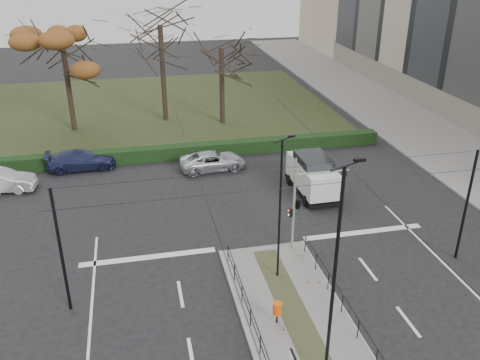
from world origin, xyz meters
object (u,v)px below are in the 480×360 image
(streetlamp_median_near, at_px, (335,275))
(parked_car_second, at_px, (0,181))
(traffic_light, at_px, (299,202))
(white_van, at_px, (313,174))
(rust_tree, at_px, (62,42))
(litter_bin, at_px, (277,309))
(bare_tree_center, at_px, (221,54))
(bare_tree_near, at_px, (160,32))
(parked_car_fourth, at_px, (213,161))
(streetlamp_median_far, at_px, (280,209))
(parked_car_third, at_px, (81,160))

(streetlamp_median_near, height_order, parked_car_second, streetlamp_median_near)
(traffic_light, height_order, parked_car_second, traffic_light)
(white_van, bearing_deg, rust_tree, 135.17)
(litter_bin, distance_m, bare_tree_center, 27.66)
(bare_tree_near, bearing_deg, traffic_light, -77.95)
(parked_car_second, bearing_deg, traffic_light, -116.15)
(rust_tree, bearing_deg, parked_car_fourth, -46.17)
(traffic_light, xyz_separation_m, litter_bin, (-2.67, -5.50, -1.96))
(streetlamp_median_far, relative_size, bare_tree_center, 0.82)
(litter_bin, bearing_deg, parked_car_third, 115.79)
(traffic_light, xyz_separation_m, white_van, (3.07, 6.30, -1.48))
(bare_tree_near, bearing_deg, white_van, -64.75)
(parked_car_third, height_order, white_van, white_van)
(parked_car_third, height_order, parked_car_fourth, parked_car_third)
(streetlamp_median_near, bearing_deg, bare_tree_center, 86.98)
(white_van, bearing_deg, parked_car_third, 154.24)
(white_van, xyz_separation_m, bare_tree_center, (-3.11, 15.21, 4.92))
(bare_tree_center, bearing_deg, streetlamp_median_far, -93.98)
(streetlamp_median_far, height_order, bare_tree_near, bare_tree_near)
(bare_tree_near, bearing_deg, parked_car_fourth, -78.68)
(streetlamp_median_near, relative_size, white_van, 1.75)
(litter_bin, height_order, parked_car_third, parked_car_third)
(streetlamp_median_far, distance_m, bare_tree_center, 23.94)
(litter_bin, bearing_deg, white_van, 64.03)
(rust_tree, relative_size, bare_tree_center, 1.11)
(traffic_light, bearing_deg, litter_bin, -115.93)
(parked_car_second, bearing_deg, streetlamp_median_near, -135.21)
(parked_car_fourth, relative_size, rust_tree, 0.48)
(bare_tree_near, bearing_deg, rust_tree, -172.15)
(parked_car_fourth, xyz_separation_m, white_van, (5.67, -5.14, 0.68))
(traffic_light, bearing_deg, parked_car_fourth, 102.80)
(parked_car_third, distance_m, bare_tree_near, 14.04)
(rust_tree, bearing_deg, bare_tree_near, 7.85)
(traffic_light, height_order, parked_car_fourth, traffic_light)
(streetlamp_median_near, bearing_deg, parked_car_fourth, 92.79)
(bare_tree_center, relative_size, bare_tree_near, 0.79)
(traffic_light, relative_size, parked_car_second, 1.04)
(streetlamp_median_far, distance_m, parked_car_fourth, 14.07)
(bare_tree_center, bearing_deg, bare_tree_near, 159.05)
(white_van, bearing_deg, parked_car_second, 167.00)
(litter_bin, distance_m, rust_tree, 30.40)
(litter_bin, height_order, bare_tree_near, bare_tree_near)
(parked_car_third, bearing_deg, bare_tree_center, -57.84)
(streetlamp_median_far, relative_size, parked_car_fourth, 1.53)
(streetlamp_median_near, bearing_deg, white_van, 72.43)
(traffic_light, distance_m, parked_car_second, 20.12)
(white_van, distance_m, bare_tree_center, 16.28)
(traffic_light, xyz_separation_m, streetlamp_median_far, (-1.69, -2.25, 0.98))
(streetlamp_median_near, xyz_separation_m, rust_tree, (-11.40, 30.83, 3.00))
(streetlamp_median_near, distance_m, rust_tree, 33.01)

